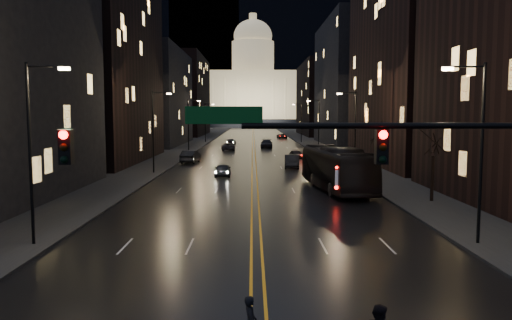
{
  "coord_description": "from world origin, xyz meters",
  "views": [
    {
      "loc": [
        -0.19,
        -14.19,
        6.53
      ],
      "look_at": [
        -0.01,
        11.54,
        4.16
      ],
      "focal_mm": 35.0,
      "sensor_mm": 36.0,
      "label": 1
    }
  ],
  "objects_px": {
    "traffic_signal": "(465,164)",
    "receding_car_a": "(292,162)",
    "oncoming_car_a": "(223,170)",
    "oncoming_car_b": "(191,157)",
    "bus": "(336,169)"
  },
  "relations": [
    {
      "from": "traffic_signal",
      "to": "receding_car_a",
      "type": "relative_size",
      "value": 3.54
    },
    {
      "from": "traffic_signal",
      "to": "receding_car_a",
      "type": "bearing_deg",
      "value": 91.72
    },
    {
      "from": "oncoming_car_a",
      "to": "oncoming_car_b",
      "type": "distance_m",
      "value": 15.39
    },
    {
      "from": "traffic_signal",
      "to": "bus",
      "type": "distance_m",
      "value": 28.57
    },
    {
      "from": "traffic_signal",
      "to": "oncoming_car_a",
      "type": "distance_m",
      "value": 39.12
    },
    {
      "from": "oncoming_car_b",
      "to": "traffic_signal",
      "type": "bearing_deg",
      "value": 110.98
    },
    {
      "from": "traffic_signal",
      "to": "oncoming_car_b",
      "type": "bearing_deg",
      "value": 105.4
    },
    {
      "from": "receding_car_a",
      "to": "bus",
      "type": "bearing_deg",
      "value": -78.51
    },
    {
      "from": "bus",
      "to": "oncoming_car_a",
      "type": "relative_size",
      "value": 3.23
    },
    {
      "from": "bus",
      "to": "traffic_signal",
      "type": "bearing_deg",
      "value": -98.83
    },
    {
      "from": "bus",
      "to": "receding_car_a",
      "type": "bearing_deg",
      "value": 91.6
    },
    {
      "from": "traffic_signal",
      "to": "oncoming_car_b",
      "type": "xyz_separation_m",
      "value": [
        -14.39,
        52.26,
        -4.25
      ]
    },
    {
      "from": "traffic_signal",
      "to": "bus",
      "type": "xyz_separation_m",
      "value": [
        1.12,
        28.36,
        -3.24
      ]
    },
    {
      "from": "oncoming_car_a",
      "to": "traffic_signal",
      "type": "bearing_deg",
      "value": 102.05
    },
    {
      "from": "oncoming_car_a",
      "to": "receding_car_a",
      "type": "relative_size",
      "value": 0.85
    }
  ]
}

